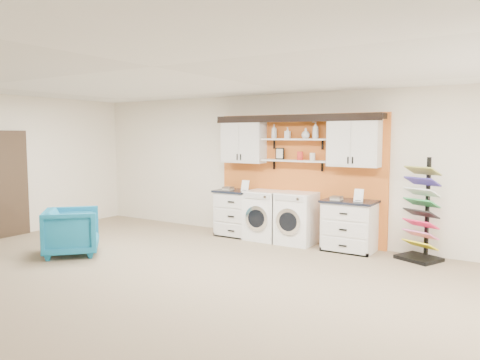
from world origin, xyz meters
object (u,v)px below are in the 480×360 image
Objects in this scene: dryer at (296,218)px; sample_rack at (421,228)px; base_cabinet_left at (240,213)px; base_cabinet_right at (349,226)px; armchair at (72,232)px; washer at (265,215)px.

sample_rack reaches higher than dryer.
sample_rack is (2.18, 0.04, 0.05)m from dryer.
base_cabinet_left is 1.03× the size of base_cabinet_right.
armchair is at bearing -119.74° from base_cabinet_left.
dryer is 0.58× the size of sample_rack.
base_cabinet_left is at bearing 179.84° from dryer.
armchair is (-5.01, -2.80, -0.13)m from sample_rack.
washer is 3.52m from armchair.
sample_rack is 5.74m from armchair.
washer reaches higher than base_cabinet_left.
base_cabinet_left is 0.57× the size of sample_rack.
base_cabinet_right is 0.55× the size of sample_rack.
base_cabinet_right is 1.01m from dryer.
armchair is at bearing -135.66° from dryer.
dryer is 2.19m from sample_rack.
dryer reaches higher than washer.
washer is at bearing -0.33° from base_cabinet_left.
washer reaches higher than armchair.
sample_rack reaches higher than armchair.
dryer is at bearing -179.81° from base_cabinet_right.
washer is at bearing 180.00° from dryer.
armchair is (-3.84, -2.77, -0.05)m from base_cabinet_right.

